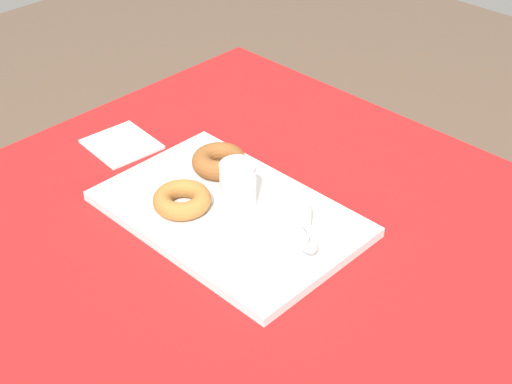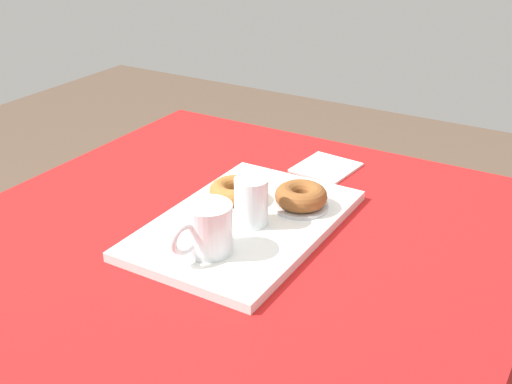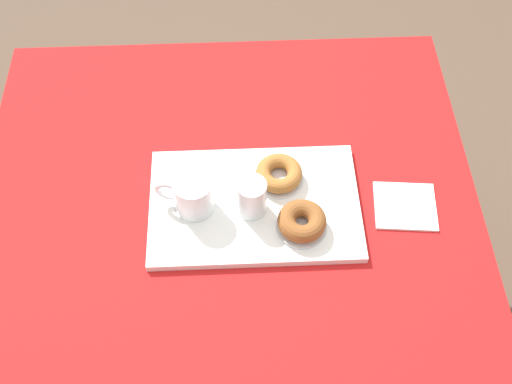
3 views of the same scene
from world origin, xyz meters
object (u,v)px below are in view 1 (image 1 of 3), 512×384
at_px(donut_plate_left, 183,209).
at_px(tea_mug_left, 286,222).
at_px(dining_table, 250,275).
at_px(paper_napkin, 122,144).
at_px(water_glass_near, 238,188).
at_px(serving_tray, 229,214).
at_px(sugar_donut_right, 219,161).
at_px(donut_plate_right, 219,171).
at_px(sugar_donut_left, 182,200).

bearing_deg(donut_plate_left, tea_mug_left, -161.27).
relative_size(dining_table, paper_napkin, 8.28).
distance_m(tea_mug_left, water_glass_near, 0.13).
distance_m(serving_tray, tea_mug_left, 0.14).
distance_m(water_glass_near, donut_plate_left, 0.11).
height_order(dining_table, tea_mug_left, tea_mug_left).
bearing_deg(sugar_donut_right, paper_napkin, 12.92).
distance_m(serving_tray, sugar_donut_right, 0.13).
distance_m(dining_table, paper_napkin, 0.41).
bearing_deg(paper_napkin, water_glass_near, -179.53).
relative_size(tea_mug_left, paper_napkin, 0.93).
distance_m(donut_plate_left, donut_plate_right, 0.14).
height_order(donut_plate_left, donut_plate_right, same).
height_order(serving_tray, donut_plate_right, donut_plate_right).
distance_m(dining_table, serving_tray, 0.12).
xyz_separation_m(serving_tray, sugar_donut_left, (0.06, 0.06, 0.03)).
distance_m(tea_mug_left, donut_plate_left, 0.21).
xyz_separation_m(sugar_donut_left, paper_napkin, (0.28, -0.07, -0.04)).
xyz_separation_m(serving_tray, donut_plate_right, (0.10, -0.07, 0.01)).
bearing_deg(donut_plate_right, sugar_donut_left, 107.53).
distance_m(dining_table, sugar_donut_right, 0.23).
xyz_separation_m(tea_mug_left, sugar_donut_right, (0.23, -0.06, -0.02)).
relative_size(water_glass_near, donut_plate_left, 0.83).
bearing_deg(sugar_donut_left, donut_plate_right, -72.47).
distance_m(serving_tray, donut_plate_left, 0.08).
bearing_deg(water_glass_near, donut_plate_right, -26.43).
relative_size(donut_plate_right, paper_napkin, 0.81).
height_order(tea_mug_left, paper_napkin, tea_mug_left).
height_order(water_glass_near, sugar_donut_left, water_glass_near).
xyz_separation_m(donut_plate_right, paper_napkin, (0.24, 0.05, -0.02)).
distance_m(tea_mug_left, paper_napkin, 0.48).
bearing_deg(dining_table, serving_tray, -6.07).
relative_size(dining_table, water_glass_near, 12.28).
relative_size(water_glass_near, paper_napkin, 0.67).
bearing_deg(water_glass_near, paper_napkin, 0.47).
distance_m(serving_tray, donut_plate_right, 0.12).
xyz_separation_m(water_glass_near, paper_napkin, (0.34, 0.00, -0.06)).
bearing_deg(donut_plate_right, donut_plate_left, 107.53).
xyz_separation_m(water_glass_near, sugar_donut_left, (0.06, 0.08, -0.02)).
bearing_deg(paper_napkin, tea_mug_left, 178.85).
height_order(dining_table, paper_napkin, paper_napkin).
bearing_deg(paper_napkin, donut_plate_right, -167.08).
bearing_deg(tea_mug_left, sugar_donut_right, -15.53).
height_order(donut_plate_right, sugar_donut_right, sugar_donut_right).
height_order(dining_table, sugar_donut_left, sugar_donut_left).
distance_m(dining_table, donut_plate_left, 0.18).
height_order(donut_plate_left, sugar_donut_right, sugar_donut_right).
bearing_deg(water_glass_near, sugar_donut_left, 50.22).
relative_size(tea_mug_left, water_glass_near, 1.38).
height_order(tea_mug_left, donut_plate_left, tea_mug_left).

